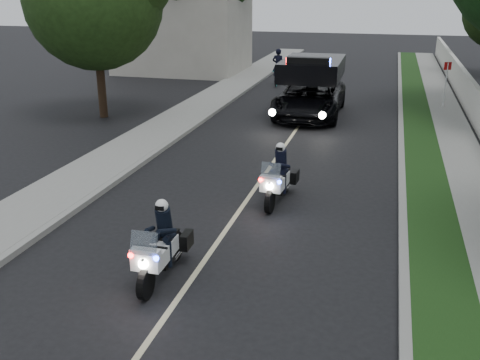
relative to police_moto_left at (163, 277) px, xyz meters
name	(u,v)px	position (x,y,z in m)	size (l,w,h in m)	color
ground	(188,284)	(0.60, -0.15, 0.00)	(120.00, 120.00, 0.00)	black
curb_right	(401,153)	(4.70, 9.85, 0.07)	(0.20, 60.00, 0.15)	gray
grass_verge	(423,155)	(5.40, 9.85, 0.08)	(1.20, 60.00, 0.16)	#193814
sidewalk_right	(463,158)	(6.70, 9.85, 0.08)	(1.40, 60.00, 0.16)	gray
curb_left	(179,137)	(-3.50, 9.85, 0.07)	(0.20, 60.00, 0.15)	gray
sidewalk_left	(152,135)	(-4.60, 9.85, 0.08)	(2.00, 60.00, 0.16)	gray
building_far	(182,18)	(-9.40, 25.85, 3.50)	(8.00, 6.00, 7.00)	#A8A396
lane_marking	(284,146)	(0.60, 9.85, 0.00)	(0.12, 50.00, 0.01)	#BFB78C
police_moto_left	(163,277)	(0.00, 0.00, 0.00)	(0.67, 1.92, 1.63)	silver
police_moto_right	(278,201)	(1.43, 4.58, 0.00)	(0.67, 1.92, 1.63)	white
police_suv	(309,115)	(0.74, 15.06, 0.00)	(2.76, 5.97, 2.90)	black
bicycle	(278,85)	(-2.20, 22.29, 0.00)	(0.60, 1.72, 0.90)	black
cyclist	(278,85)	(-2.20, 22.29, 0.00)	(0.69, 0.46, 1.91)	black
sign_post	(442,110)	(6.60, 17.79, 0.00)	(0.36, 0.36, 2.30)	#B7220D
tree_left_near	(104,117)	(-8.05, 12.36, 0.00)	(5.75, 5.75, 9.58)	#224115
tree_left_far	(197,71)	(-8.57, 26.15, 0.00)	(7.95, 7.95, 13.26)	#163310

